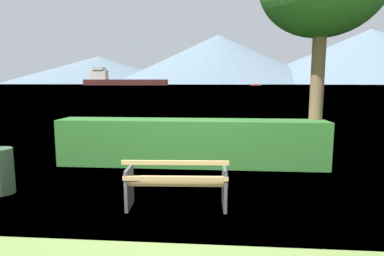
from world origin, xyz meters
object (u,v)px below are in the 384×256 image
(park_bench, at_px, (176,184))
(cargo_ship_large, at_px, (119,80))
(sailboat_mid, at_px, (256,85))
(trash_bin, at_px, (1,171))

(park_bench, bearing_deg, cargo_ship_large, 107.38)
(sailboat_mid, bearing_deg, park_bench, -96.76)
(trash_bin, distance_m, sailboat_mid, 233.19)
(trash_bin, bearing_deg, sailboat_mid, 82.41)
(trash_bin, bearing_deg, park_bench, -8.13)
(park_bench, relative_size, trash_bin, 1.97)
(trash_bin, bearing_deg, cargo_ship_large, 106.72)
(trash_bin, distance_m, cargo_ship_large, 262.32)
(sailboat_mid, bearing_deg, trash_bin, -97.59)
(trash_bin, height_order, sailboat_mid, sailboat_mid)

